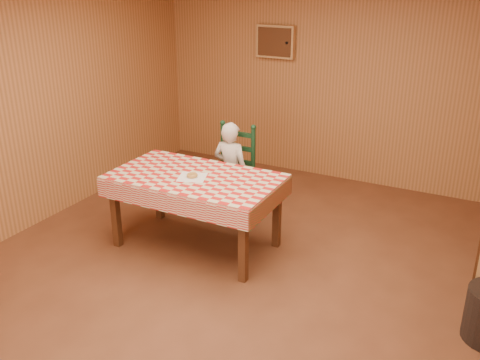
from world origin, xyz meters
name	(u,v)px	position (x,y,z in m)	size (l,w,h in m)	color
ground	(230,285)	(0.00, 0.00, 0.00)	(6.00, 6.00, 0.00)	brown
cabin_walls	(258,72)	(0.00, 0.53, 1.83)	(5.10, 6.05, 2.65)	#AE703E
dining_table	(195,183)	(-0.65, 0.50, 0.69)	(1.66, 0.96, 0.77)	#4E2A15
ladder_chair	(233,175)	(-0.65, 1.28, 0.50)	(0.44, 0.40, 1.08)	black
seated_child	(231,172)	(-0.65, 1.23, 0.56)	(0.41, 0.27, 1.12)	silver
napkin	(192,177)	(-0.65, 0.45, 0.77)	(0.26, 0.26, 0.00)	white
donut	(192,175)	(-0.65, 0.45, 0.79)	(0.11, 0.11, 0.04)	#B98A42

